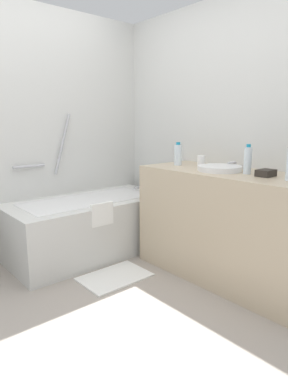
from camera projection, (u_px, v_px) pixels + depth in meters
ground_plane at (84, 322)px, 2.19m from camera, size 4.12×4.12×0.00m
wall_right_mirror at (237, 134)px, 2.98m from camera, size 0.10×3.19×2.35m
bathtub at (90, 224)px, 3.31m from camera, size 1.58×0.78×1.36m
vanity_counter at (230, 226)px, 2.73m from camera, size 0.62×1.57×0.90m
sink_basin at (219, 168)px, 2.69m from camera, size 0.35×0.35×0.04m
sink_faucet at (234, 165)px, 2.82m from camera, size 0.12×0.15×0.06m
water_bottle_0 at (248, 160)px, 2.52m from camera, size 0.06×0.06×0.22m
water_bottle_1 at (178, 155)px, 3.04m from camera, size 0.07×0.07×0.21m
drinking_glass_1 at (201, 161)px, 2.90m from camera, size 0.07×0.07×0.10m
amenity_basket at (266, 173)px, 2.42m from camera, size 0.14×0.10×0.05m
bath_mat at (115, 277)px, 2.82m from camera, size 0.57×0.38×0.01m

